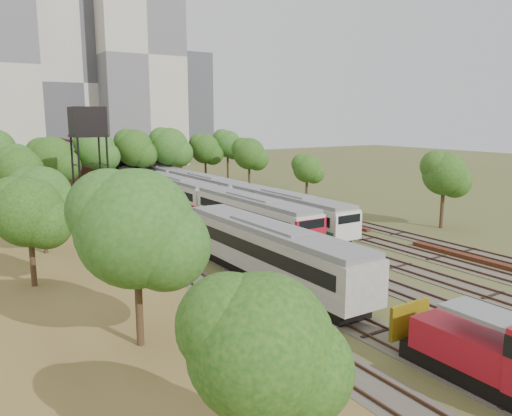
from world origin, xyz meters
TOP-DOWN VIEW (x-y plane):
  - ground at (0.00, 0.00)m, footprint 240.00×240.00m
  - dry_grass_patch at (-18.00, 8.00)m, footprint 14.00×60.00m
  - tracks at (-0.67, 25.00)m, footprint 24.60×80.00m
  - railcar_red_set at (-2.00, 25.93)m, footprint 2.96×34.57m
  - railcar_green_set at (2.00, 34.77)m, footprint 2.91×52.07m
  - railcar_rear at (-2.00, 53.18)m, footprint 2.84×16.08m
  - shunter_locomotive at (-8.00, -10.84)m, footprint 2.55×8.10m
  - old_grey_coach at (-8.00, 5.70)m, footprint 3.11×18.00m
  - water_tower at (-12.18, 33.92)m, footprint 3.45×3.45m
  - rail_pile_near at (8.00, 2.07)m, footprint 0.64×9.61m
  - rail_pile_far at (8.20, 16.68)m, footprint 0.51×8.17m
  - maintenance_shed at (-1.00, 57.98)m, footprint 16.45×11.55m
  - tree_band_left at (-19.45, 18.52)m, footprint 7.87×64.05m
  - tree_band_far at (-4.12, 49.73)m, footprint 39.07×10.92m
  - tree_band_right at (14.63, 29.94)m, footprint 6.02×38.09m
  - tower_centre at (2.00, 100.00)m, footprint 20.00×18.00m
  - tower_right at (14.00, 92.00)m, footprint 18.00×16.00m
  - tower_far_right at (34.00, 110.00)m, footprint 12.00×12.00m

SIDE VIEW (x-z plane):
  - ground at x=0.00m, z-range 0.00..0.00m
  - dry_grass_patch at x=-18.00m, z-range 0.00..0.04m
  - tracks at x=-0.67m, z-range -0.05..0.14m
  - rail_pile_far at x=8.20m, z-range 0.00..0.27m
  - rail_pile_near at x=8.00m, z-range 0.00..0.32m
  - shunter_locomotive at x=-8.00m, z-range -0.09..3.26m
  - railcar_rear at x=-2.00m, z-range 0.10..3.61m
  - railcar_green_set at x=2.00m, z-range 0.10..3.71m
  - railcar_red_set at x=-2.00m, z-range 0.10..3.76m
  - old_grey_coach at x=-8.00m, z-range 0.18..4.03m
  - maintenance_shed at x=-1.00m, z-range -0.87..6.70m
  - tree_band_right at x=14.63m, z-range 1.24..8.99m
  - tree_band_left at x=-19.45m, z-range 0.99..9.57m
  - tree_band_far at x=-4.12m, z-range 1.53..10.86m
  - water_tower at x=-12.18m, z-range 4.09..16.01m
  - tower_far_right at x=34.00m, z-range 0.00..28.00m
  - tower_centre at x=2.00m, z-range 0.00..36.00m
  - tower_right at x=14.00m, z-range 0.00..48.00m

